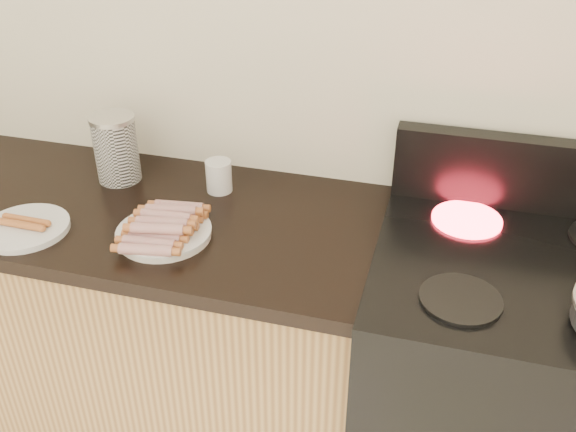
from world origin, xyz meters
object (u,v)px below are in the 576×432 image
(main_plate, at_px, (164,234))
(side_plate, at_px, (25,228))
(stove, at_px, (504,404))
(canister, at_px, (116,148))
(mug, at_px, (219,176))

(main_plate, bearing_deg, side_plate, -168.96)
(stove, xyz_separation_m, canister, (-1.16, 0.16, 0.54))
(side_plate, distance_m, mug, 0.53)
(side_plate, bearing_deg, canister, 72.48)
(canister, bearing_deg, mug, 2.47)
(stove, height_order, canister, canister)
(main_plate, relative_size, mug, 2.59)
(main_plate, relative_size, canister, 1.20)
(side_plate, height_order, canister, canister)
(stove, height_order, mug, mug)
(main_plate, relative_size, side_plate, 1.06)
(main_plate, distance_m, mug, 0.27)
(main_plate, height_order, mug, mug)
(mug, bearing_deg, canister, -177.53)
(side_plate, relative_size, mug, 2.44)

